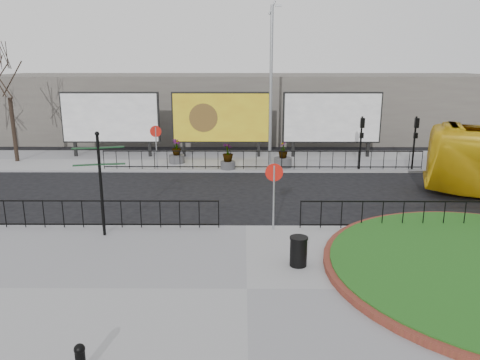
{
  "coord_description": "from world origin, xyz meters",
  "views": [
    {
      "loc": [
        -0.12,
        -16.55,
        6.14
      ],
      "look_at": [
        -0.23,
        2.17,
        1.33
      ],
      "focal_mm": 35.0,
      "sensor_mm": 36.0,
      "label": 1
    }
  ],
  "objects_px": {
    "billboard_mid": "(221,118)",
    "lamp_post": "(271,83)",
    "bollard": "(80,358)",
    "planter_a": "(177,154)",
    "planter_c": "(283,158)",
    "fingerpost_sign": "(100,174)",
    "litter_bin": "(298,251)",
    "planter_b": "(228,158)"
  },
  "relations": [
    {
      "from": "bollard",
      "to": "planter_a",
      "type": "distance_m",
      "value": 19.61
    },
    {
      "from": "litter_bin",
      "to": "planter_c",
      "type": "height_order",
      "value": "planter_c"
    },
    {
      "from": "billboard_mid",
      "to": "bollard",
      "type": "distance_m",
      "value": 21.74
    },
    {
      "from": "fingerpost_sign",
      "to": "bollard",
      "type": "distance_m",
      "value": 8.01
    },
    {
      "from": "planter_a",
      "to": "planter_c",
      "type": "distance_m",
      "value": 6.39
    },
    {
      "from": "billboard_mid",
      "to": "lamp_post",
      "type": "height_order",
      "value": "lamp_post"
    },
    {
      "from": "billboard_mid",
      "to": "bollard",
      "type": "bearing_deg",
      "value": -94.75
    },
    {
      "from": "fingerpost_sign",
      "to": "bollard",
      "type": "bearing_deg",
      "value": -85.35
    },
    {
      "from": "lamp_post",
      "to": "planter_c",
      "type": "distance_m",
      "value": 4.38
    },
    {
      "from": "planter_a",
      "to": "planter_c",
      "type": "bearing_deg",
      "value": -9.61
    },
    {
      "from": "lamp_post",
      "to": "fingerpost_sign",
      "type": "distance_m",
      "value": 13.88
    },
    {
      "from": "lamp_post",
      "to": "litter_bin",
      "type": "distance_m",
      "value": 15.11
    },
    {
      "from": "fingerpost_sign",
      "to": "litter_bin",
      "type": "height_order",
      "value": "fingerpost_sign"
    },
    {
      "from": "planter_a",
      "to": "planter_b",
      "type": "xyz_separation_m",
      "value": [
        3.13,
        -1.6,
        0.1
      ]
    },
    {
      "from": "fingerpost_sign",
      "to": "planter_a",
      "type": "distance_m",
      "value": 12.15
    },
    {
      "from": "billboard_mid",
      "to": "bollard",
      "type": "height_order",
      "value": "billboard_mid"
    },
    {
      "from": "fingerpost_sign",
      "to": "billboard_mid",
      "type": "bearing_deg",
      "value": 67.67
    },
    {
      "from": "lamp_post",
      "to": "fingerpost_sign",
      "type": "xyz_separation_m",
      "value": [
        -6.53,
        -12.0,
        -2.47
      ]
    },
    {
      "from": "lamp_post",
      "to": "planter_a",
      "type": "height_order",
      "value": "lamp_post"
    },
    {
      "from": "lamp_post",
      "to": "planter_c",
      "type": "relative_size",
      "value": 6.14
    },
    {
      "from": "billboard_mid",
      "to": "planter_c",
      "type": "height_order",
      "value": "billboard_mid"
    },
    {
      "from": "fingerpost_sign",
      "to": "planter_b",
      "type": "xyz_separation_m",
      "value": [
        4.06,
        10.4,
        -1.61
      ]
    },
    {
      "from": "bollard",
      "to": "planter_a",
      "type": "relative_size",
      "value": 0.47
    },
    {
      "from": "billboard_mid",
      "to": "fingerpost_sign",
      "type": "height_order",
      "value": "billboard_mid"
    },
    {
      "from": "planter_a",
      "to": "planter_c",
      "type": "xyz_separation_m",
      "value": [
        6.3,
        -1.07,
        -0.01
      ]
    },
    {
      "from": "lamp_post",
      "to": "planter_b",
      "type": "distance_m",
      "value": 5.03
    },
    {
      "from": "fingerpost_sign",
      "to": "planter_b",
      "type": "distance_m",
      "value": 11.28
    },
    {
      "from": "planter_a",
      "to": "planter_b",
      "type": "bearing_deg",
      "value": -27.05
    },
    {
      "from": "billboard_mid",
      "to": "lamp_post",
      "type": "xyz_separation_m",
      "value": [
        3.01,
        -1.97,
        2.23
      ]
    },
    {
      "from": "bollard",
      "to": "litter_bin",
      "type": "distance_m",
      "value": 7.03
    },
    {
      "from": "litter_bin",
      "to": "planter_a",
      "type": "bearing_deg",
      "value": 111.32
    },
    {
      "from": "planter_a",
      "to": "planter_c",
      "type": "height_order",
      "value": "planter_c"
    },
    {
      "from": "planter_c",
      "to": "billboard_mid",
      "type": "bearing_deg",
      "value": 140.61
    },
    {
      "from": "litter_bin",
      "to": "planter_a",
      "type": "distance_m",
      "value": 15.56
    },
    {
      "from": "bollard",
      "to": "planter_a",
      "type": "height_order",
      "value": "planter_a"
    },
    {
      "from": "bollard",
      "to": "planter_a",
      "type": "bearing_deg",
      "value": 92.36
    },
    {
      "from": "bollard",
      "to": "planter_c",
      "type": "relative_size",
      "value": 0.45
    },
    {
      "from": "fingerpost_sign",
      "to": "planter_c",
      "type": "xyz_separation_m",
      "value": [
        7.22,
        10.93,
        -1.72
      ]
    },
    {
      "from": "billboard_mid",
      "to": "fingerpost_sign",
      "type": "bearing_deg",
      "value": -104.15
    },
    {
      "from": "planter_b",
      "to": "planter_c",
      "type": "xyz_separation_m",
      "value": [
        3.17,
        0.53,
        -0.11
      ]
    },
    {
      "from": "billboard_mid",
      "to": "planter_c",
      "type": "bearing_deg",
      "value": -39.39
    },
    {
      "from": "planter_b",
      "to": "planter_c",
      "type": "relative_size",
      "value": 0.99
    }
  ]
}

